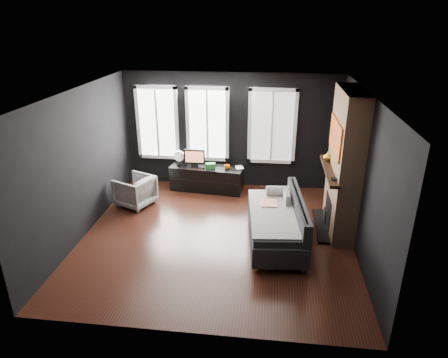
# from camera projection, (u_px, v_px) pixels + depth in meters

# --- Properties ---
(floor) EXTENTS (5.00, 5.00, 0.00)m
(floor) POSITION_uv_depth(u_px,v_px,m) (217.00, 236.00, 7.55)
(floor) COLOR black
(floor) RESTS_ON ground
(ceiling) EXTENTS (5.00, 5.00, 0.00)m
(ceiling) POSITION_uv_depth(u_px,v_px,m) (216.00, 93.00, 6.52)
(ceiling) COLOR white
(ceiling) RESTS_ON ground
(wall_back) EXTENTS (5.00, 0.02, 2.70)m
(wall_back) POSITION_uv_depth(u_px,v_px,m) (231.00, 131.00, 9.33)
(wall_back) COLOR black
(wall_back) RESTS_ON ground
(wall_left) EXTENTS (0.02, 5.00, 2.70)m
(wall_left) POSITION_uv_depth(u_px,v_px,m) (81.00, 164.00, 7.31)
(wall_left) COLOR black
(wall_left) RESTS_ON ground
(wall_right) EXTENTS (0.02, 5.00, 2.70)m
(wall_right) POSITION_uv_depth(u_px,v_px,m) (362.00, 176.00, 6.76)
(wall_right) COLOR black
(wall_right) RESTS_ON ground
(windows) EXTENTS (4.00, 0.16, 1.76)m
(windows) POSITION_uv_depth(u_px,v_px,m) (211.00, 86.00, 8.94)
(windows) COLOR white
(windows) RESTS_ON wall_back
(fireplace) EXTENTS (0.70, 1.62, 2.70)m
(fireplace) POSITION_uv_depth(u_px,v_px,m) (345.00, 163.00, 7.33)
(fireplace) COLOR #93724C
(fireplace) RESTS_ON floor
(sofa) EXTENTS (1.22, 2.15, 0.89)m
(sofa) POSITION_uv_depth(u_px,v_px,m) (276.00, 220.00, 7.21)
(sofa) COLOR #252427
(sofa) RESTS_ON floor
(stripe_pillow) EXTENTS (0.13, 0.37, 0.36)m
(stripe_pillow) POSITION_uv_depth(u_px,v_px,m) (286.00, 201.00, 7.48)
(stripe_pillow) COLOR gray
(stripe_pillow) RESTS_ON sofa
(armchair) EXTENTS (0.89, 0.91, 0.72)m
(armchair) POSITION_uv_depth(u_px,v_px,m) (135.00, 190.00, 8.65)
(armchair) COLOR silver
(armchair) RESTS_ON floor
(media_console) EXTENTS (1.74, 0.70, 0.58)m
(media_console) POSITION_uv_depth(u_px,v_px,m) (207.00, 178.00, 9.43)
(media_console) COLOR black
(media_console) RESTS_ON floor
(monitor) EXTENTS (0.50, 0.11, 0.44)m
(monitor) POSITION_uv_depth(u_px,v_px,m) (195.00, 157.00, 9.31)
(monitor) COLOR black
(monitor) RESTS_ON media_console
(desk_fan) EXTENTS (0.28, 0.28, 0.36)m
(desk_fan) POSITION_uv_depth(u_px,v_px,m) (179.00, 158.00, 9.36)
(desk_fan) COLOR gray
(desk_fan) RESTS_ON media_console
(mug) EXTENTS (0.16, 0.15, 0.13)m
(mug) POSITION_uv_depth(u_px,v_px,m) (227.00, 166.00, 9.16)
(mug) COLOR #D76205
(mug) RESTS_ON media_console
(book) EXTENTS (0.17, 0.06, 0.23)m
(book) POSITION_uv_depth(u_px,v_px,m) (236.00, 163.00, 9.20)
(book) COLOR #B8AD90
(book) RESTS_ON media_console
(storage_box) EXTENTS (0.24, 0.17, 0.12)m
(storage_box) POSITION_uv_depth(u_px,v_px,m) (210.00, 166.00, 9.21)
(storage_box) COLOR #2D762E
(storage_box) RESTS_ON media_console
(mantel_vase) EXTENTS (0.22, 0.23, 0.18)m
(mantel_vase) POSITION_uv_depth(u_px,v_px,m) (328.00, 156.00, 7.78)
(mantel_vase) COLOR gold
(mantel_vase) RESTS_ON fireplace
(mantel_clock) EXTENTS (0.14, 0.14, 0.04)m
(mantel_clock) POSITION_uv_depth(u_px,v_px,m) (334.00, 179.00, 6.89)
(mantel_clock) COLOR black
(mantel_clock) RESTS_ON fireplace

